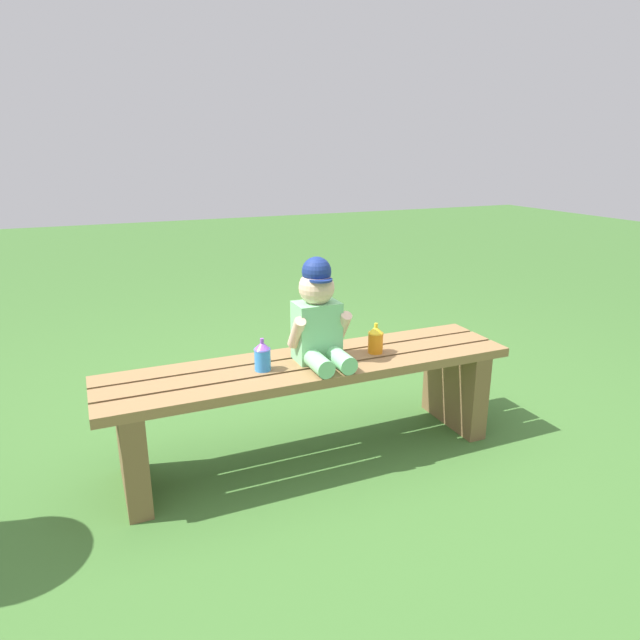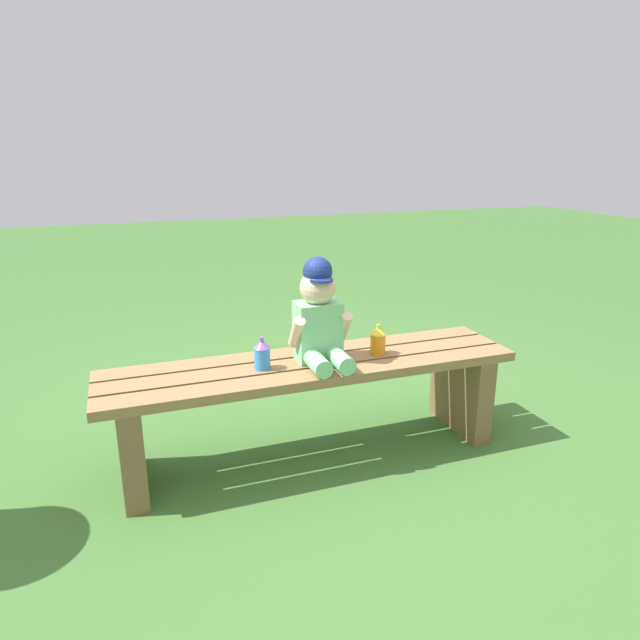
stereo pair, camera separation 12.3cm
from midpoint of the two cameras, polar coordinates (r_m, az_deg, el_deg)
ground_plane at (r=2.35m, az=0.78°, el=-13.39°), size 16.00×16.00×0.00m
park_bench at (r=2.22m, az=0.81°, el=-7.18°), size 1.61×0.37×0.40m
child_figure at (r=2.12m, az=1.59°, el=0.30°), size 0.23×0.27×0.40m
sippy_cup_left at (r=2.09m, az=-4.23°, el=-3.49°), size 0.06×0.06×0.12m
sippy_cup_right at (r=2.25m, az=7.48°, el=-2.04°), size 0.06×0.06×0.12m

